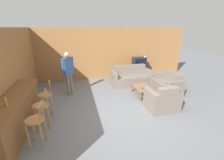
% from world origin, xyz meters
% --- Properties ---
extents(ground_plane, '(24.00, 24.00, 0.00)m').
position_xyz_m(ground_plane, '(0.00, 0.00, 0.00)').
color(ground_plane, slate).
extents(wall_back, '(9.40, 0.08, 2.60)m').
position_xyz_m(wall_back, '(0.00, 3.74, 1.30)').
color(wall_back, '#9E6B3D').
rests_on(wall_back, ground_plane).
extents(wall_left, '(0.08, 8.74, 2.60)m').
position_xyz_m(wall_left, '(-3.22, 1.37, 1.30)').
color(wall_left, '#9E6B3D').
rests_on(wall_left, ground_plane).
extents(bar_counter, '(0.55, 2.82, 0.98)m').
position_xyz_m(bar_counter, '(-2.89, -0.08, 0.49)').
color(bar_counter, brown).
rests_on(bar_counter, ground_plane).
extents(bar_chair_near, '(0.45, 0.45, 1.06)m').
position_xyz_m(bar_chair_near, '(-2.28, -0.76, 0.58)').
color(bar_chair_near, '#B77F42').
rests_on(bar_chair_near, ground_plane).
extents(bar_chair_mid, '(0.48, 0.48, 1.06)m').
position_xyz_m(bar_chair_mid, '(-2.28, -0.09, 0.58)').
color(bar_chair_mid, '#B77F42').
rests_on(bar_chair_mid, ground_plane).
extents(bar_chair_far, '(0.47, 0.47, 1.06)m').
position_xyz_m(bar_chair_far, '(-2.28, 0.60, 0.58)').
color(bar_chair_far, '#B77F42').
rests_on(bar_chair_far, ground_plane).
extents(couch_far, '(1.88, 0.84, 0.90)m').
position_xyz_m(couch_far, '(1.19, 2.39, 0.32)').
color(couch_far, '#70665B').
rests_on(couch_far, ground_plane).
extents(armchair_near, '(0.97, 0.80, 0.88)m').
position_xyz_m(armchair_near, '(1.38, -0.03, 0.33)').
color(armchair_near, '#70665B').
rests_on(armchair_near, ground_plane).
extents(loveseat_right, '(0.77, 1.36, 0.86)m').
position_xyz_m(loveseat_right, '(2.34, 1.21, 0.32)').
color(loveseat_right, '#70665B').
rests_on(loveseat_right, ground_plane).
extents(coffee_table, '(0.62, 0.96, 0.36)m').
position_xyz_m(coffee_table, '(1.20, 1.13, 0.31)').
color(coffee_table, brown).
rests_on(coffee_table, ground_plane).
extents(tv_unit, '(0.96, 0.53, 0.66)m').
position_xyz_m(tv_unit, '(1.97, 3.32, 0.33)').
color(tv_unit, black).
rests_on(tv_unit, ground_plane).
extents(tv, '(0.66, 0.44, 0.44)m').
position_xyz_m(tv, '(1.97, 3.32, 0.88)').
color(tv, black).
rests_on(tv, tv_unit).
extents(bottle, '(0.07, 0.07, 0.26)m').
position_xyz_m(bottle, '(-2.86, -0.57, 1.09)').
color(bottle, '#B27A23').
rests_on(bottle, bar_counter).
extents(book_on_table, '(0.19, 0.16, 0.03)m').
position_xyz_m(book_on_table, '(1.17, 0.95, 0.38)').
color(book_on_table, navy).
rests_on(book_on_table, coffee_table).
extents(table_lamp, '(0.29, 0.29, 0.54)m').
position_xyz_m(table_lamp, '(2.29, 3.32, 1.07)').
color(table_lamp, brown).
rests_on(table_lamp, tv_unit).
extents(person_by_window, '(0.43, 0.40, 1.73)m').
position_xyz_m(person_by_window, '(-1.61, 1.92, 0.99)').
color(person_by_window, '#756B5B').
rests_on(person_by_window, ground_plane).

